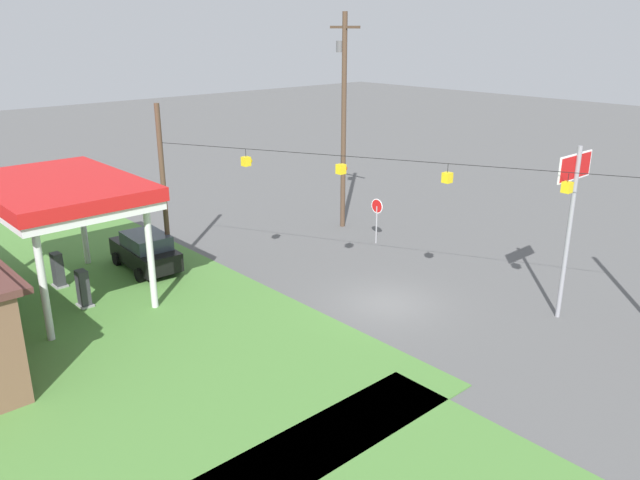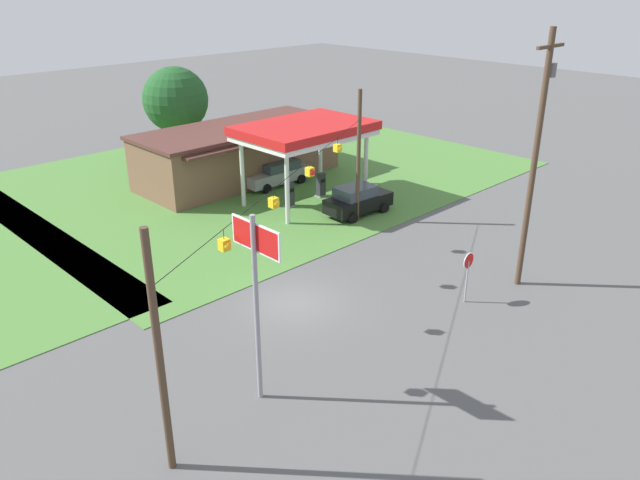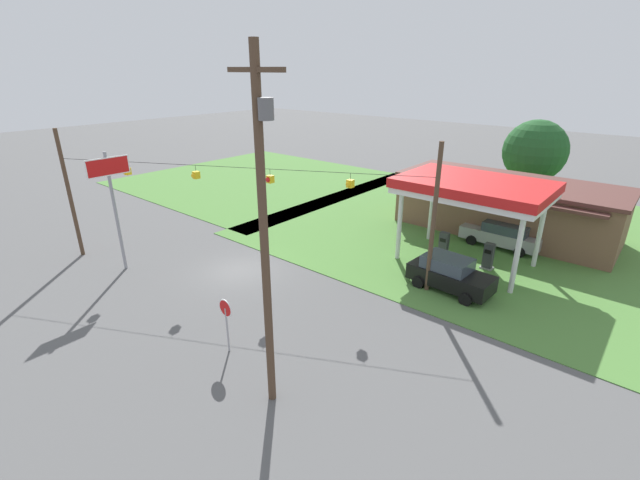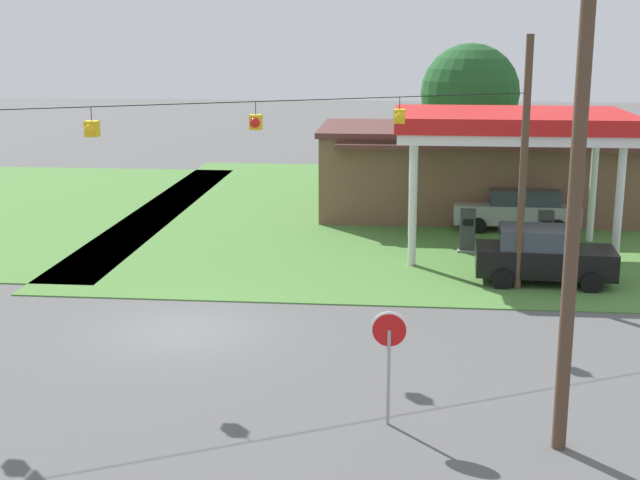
{
  "view_description": "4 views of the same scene",
  "coord_description": "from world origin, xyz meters",
  "px_view_note": "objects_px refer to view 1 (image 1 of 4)",
  "views": [
    {
      "loc": [
        -16.15,
        18.45,
        11.24
      ],
      "look_at": [
        2.04,
        2.06,
        2.83
      ],
      "focal_mm": 35.0,
      "sensor_mm": 36.0,
      "label": 1
    },
    {
      "loc": [
        -16.81,
        -18.89,
        14.1
      ],
      "look_at": [
        2.13,
        0.53,
        2.38
      ],
      "focal_mm": 35.0,
      "sensor_mm": 36.0,
      "label": 2
    },
    {
      "loc": [
        18.48,
        -14.52,
        11.24
      ],
      "look_at": [
        4.81,
        1.73,
        2.68
      ],
      "focal_mm": 24.0,
      "sensor_mm": 36.0,
      "label": 3
    },
    {
      "loc": [
        5.96,
        -22.9,
        8.2
      ],
      "look_at": [
        3.57,
        2.09,
        2.19
      ],
      "focal_mm": 50.0,
      "sensor_mm": 36.0,
      "label": 4
    }
  ],
  "objects_px": {
    "gas_station_canopy": "(58,193)",
    "car_at_pumps_front": "(146,251)",
    "fuel_pump_near": "(83,290)",
    "utility_pole_main": "(343,113)",
    "stop_sign_roadside": "(377,211)",
    "stop_sign_overhead": "(572,198)",
    "fuel_pump_far": "(58,271)"
  },
  "relations": [
    {
      "from": "gas_station_canopy",
      "to": "fuel_pump_near",
      "type": "height_order",
      "value": "gas_station_canopy"
    },
    {
      "from": "fuel_pump_near",
      "to": "stop_sign_roadside",
      "type": "distance_m",
      "value": 15.4
    },
    {
      "from": "stop_sign_roadside",
      "to": "stop_sign_overhead",
      "type": "relative_size",
      "value": 0.36
    },
    {
      "from": "car_at_pumps_front",
      "to": "utility_pole_main",
      "type": "relative_size",
      "value": 0.38
    },
    {
      "from": "gas_station_canopy",
      "to": "utility_pole_main",
      "type": "height_order",
      "value": "utility_pole_main"
    },
    {
      "from": "fuel_pump_near",
      "to": "utility_pole_main",
      "type": "distance_m",
      "value": 16.97
    },
    {
      "from": "stop_sign_overhead",
      "to": "utility_pole_main",
      "type": "xyz_separation_m",
      "value": [
        14.65,
        -1.93,
        1.63
      ]
    },
    {
      "from": "car_at_pumps_front",
      "to": "stop_sign_overhead",
      "type": "height_order",
      "value": "stop_sign_overhead"
    },
    {
      "from": "gas_station_canopy",
      "to": "car_at_pumps_front",
      "type": "bearing_deg",
      "value": -79.26
    },
    {
      "from": "fuel_pump_near",
      "to": "utility_pole_main",
      "type": "relative_size",
      "value": 0.14
    },
    {
      "from": "fuel_pump_far",
      "to": "stop_sign_overhead",
      "type": "height_order",
      "value": "stop_sign_overhead"
    },
    {
      "from": "fuel_pump_near",
      "to": "stop_sign_overhead",
      "type": "relative_size",
      "value": 0.23
    },
    {
      "from": "fuel_pump_near",
      "to": "stop_sign_overhead",
      "type": "xyz_separation_m",
      "value": [
        -13.81,
        -13.97,
        4.24
      ]
    },
    {
      "from": "gas_station_canopy",
      "to": "utility_pole_main",
      "type": "xyz_separation_m",
      "value": [
        -0.58,
        -15.9,
        1.94
      ]
    },
    {
      "from": "stop_sign_overhead",
      "to": "utility_pole_main",
      "type": "height_order",
      "value": "utility_pole_main"
    },
    {
      "from": "fuel_pump_near",
      "to": "stop_sign_roadside",
      "type": "xyz_separation_m",
      "value": [
        -2.63,
        -15.14,
        1.04
      ]
    },
    {
      "from": "gas_station_canopy",
      "to": "fuel_pump_near",
      "type": "xyz_separation_m",
      "value": [
        -1.42,
        -0.0,
        -3.93
      ]
    },
    {
      "from": "gas_station_canopy",
      "to": "fuel_pump_far",
      "type": "relative_size",
      "value": 5.11
    },
    {
      "from": "fuel_pump_near",
      "to": "gas_station_canopy",
      "type": "bearing_deg",
      "value": 0.06
    },
    {
      "from": "stop_sign_roadside",
      "to": "utility_pole_main",
      "type": "bearing_deg",
      "value": 167.6
    },
    {
      "from": "gas_station_canopy",
      "to": "stop_sign_roadside",
      "type": "bearing_deg",
      "value": -104.97
    },
    {
      "from": "gas_station_canopy",
      "to": "stop_sign_roadside",
      "type": "xyz_separation_m",
      "value": [
        -4.05,
        -15.14,
        -2.89
      ]
    },
    {
      "from": "fuel_pump_far",
      "to": "gas_station_canopy",
      "type": "bearing_deg",
      "value": 179.94
    },
    {
      "from": "stop_sign_overhead",
      "to": "utility_pole_main",
      "type": "relative_size",
      "value": 0.59
    },
    {
      "from": "utility_pole_main",
      "to": "gas_station_canopy",
      "type": "bearing_deg",
      "value": 87.92
    },
    {
      "from": "stop_sign_roadside",
      "to": "utility_pole_main",
      "type": "relative_size",
      "value": 0.21
    },
    {
      "from": "utility_pole_main",
      "to": "fuel_pump_far",
      "type": "bearing_deg",
      "value": 82.84
    },
    {
      "from": "fuel_pump_far",
      "to": "stop_sign_roadside",
      "type": "distance_m",
      "value": 16.13
    },
    {
      "from": "fuel_pump_near",
      "to": "fuel_pump_far",
      "type": "bearing_deg",
      "value": 0.0
    },
    {
      "from": "gas_station_canopy",
      "to": "fuel_pump_far",
      "type": "bearing_deg",
      "value": -0.06
    },
    {
      "from": "stop_sign_overhead",
      "to": "fuel_pump_near",
      "type": "bearing_deg",
      "value": 45.34
    },
    {
      "from": "car_at_pumps_front",
      "to": "stop_sign_roadside",
      "type": "distance_m",
      "value": 12.18
    }
  ]
}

